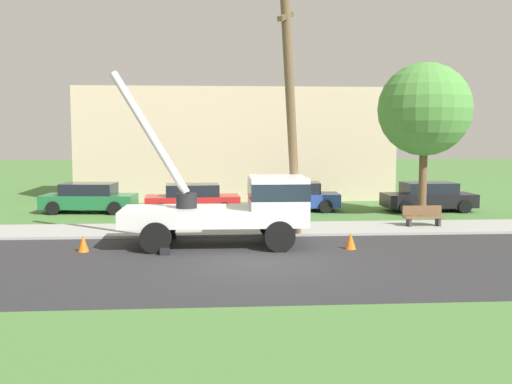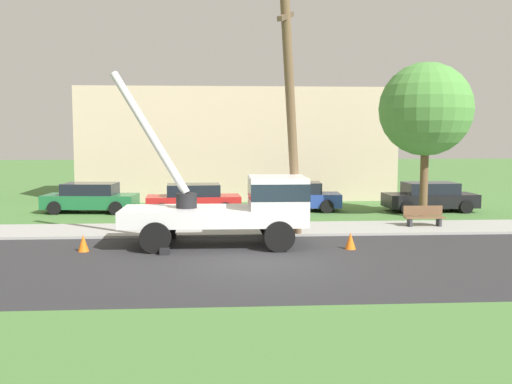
% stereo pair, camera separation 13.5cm
% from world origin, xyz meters
% --- Properties ---
extents(ground_plane, '(120.00, 120.00, 0.00)m').
position_xyz_m(ground_plane, '(0.00, 12.00, 0.00)').
color(ground_plane, '#477538').
extents(road_asphalt, '(80.00, 8.94, 0.01)m').
position_xyz_m(road_asphalt, '(0.00, 0.00, 0.00)').
color(road_asphalt, '#2B2B2D').
rests_on(road_asphalt, ground).
extents(sidewalk_strip, '(80.00, 3.12, 0.10)m').
position_xyz_m(sidewalk_strip, '(0.00, 6.03, 0.05)').
color(sidewalk_strip, '#9E9E99').
rests_on(sidewalk_strip, ground).
extents(utility_truck, '(6.76, 3.20, 5.98)m').
position_xyz_m(utility_truck, '(-0.56, 2.88, 1.41)').
color(utility_truck, silver).
rests_on(utility_truck, ground).
extents(leaning_utility_pole, '(1.29, 3.02, 8.77)m').
position_xyz_m(leaning_utility_pole, '(1.27, 3.52, 4.50)').
color(leaning_utility_pole, brown).
rests_on(leaning_utility_pole, ground).
extents(traffic_cone_ahead, '(0.36, 0.36, 0.56)m').
position_xyz_m(traffic_cone_ahead, '(3.07, 1.93, 0.28)').
color(traffic_cone_ahead, orange).
rests_on(traffic_cone_ahead, ground).
extents(traffic_cone_behind, '(0.36, 0.36, 0.56)m').
position_xyz_m(traffic_cone_behind, '(-5.64, 2.12, 0.28)').
color(traffic_cone_behind, orange).
rests_on(traffic_cone_behind, ground).
extents(traffic_cone_curbside, '(0.36, 0.36, 0.56)m').
position_xyz_m(traffic_cone_curbside, '(1.01, 3.88, 0.28)').
color(traffic_cone_curbside, orange).
rests_on(traffic_cone_curbside, ground).
extents(parked_sedan_green, '(4.55, 2.29, 1.42)m').
position_xyz_m(parked_sedan_green, '(-7.42, 12.01, 0.71)').
color(parked_sedan_green, '#1E6638').
rests_on(parked_sedan_green, ground).
extents(parked_sedan_red, '(4.49, 2.17, 1.42)m').
position_xyz_m(parked_sedan_red, '(-2.41, 11.11, 0.71)').
color(parked_sedan_red, '#B21E1E').
rests_on(parked_sedan_red, ground).
extents(parked_sedan_blue, '(4.51, 2.21, 1.42)m').
position_xyz_m(parked_sedan_blue, '(2.56, 11.94, 0.71)').
color(parked_sedan_blue, '#263F99').
rests_on(parked_sedan_blue, ground).
extents(parked_sedan_black, '(4.44, 2.09, 1.42)m').
position_xyz_m(parked_sedan_black, '(9.12, 11.28, 0.71)').
color(parked_sedan_black, black).
rests_on(parked_sedan_black, ground).
extents(park_bench, '(1.60, 0.45, 0.90)m').
position_xyz_m(park_bench, '(7.00, 6.10, 0.46)').
color(park_bench, brown).
rests_on(park_bench, ground).
extents(roadside_tree_near, '(4.17, 4.17, 6.98)m').
position_xyz_m(roadside_tree_near, '(8.05, 9.16, 4.87)').
color(roadside_tree_near, brown).
rests_on(roadside_tree_near, ground).
extents(lowrise_building_backdrop, '(18.00, 6.00, 6.40)m').
position_xyz_m(lowrise_building_backdrop, '(-0.07, 18.98, 3.20)').
color(lowrise_building_backdrop, '#C6B293').
rests_on(lowrise_building_backdrop, ground).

